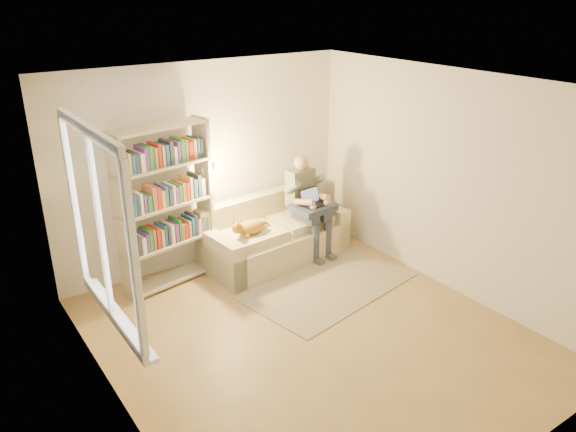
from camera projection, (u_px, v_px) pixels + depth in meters
floor at (311, 334)px, 5.93m from camera, size 4.50×4.50×0.00m
ceiling at (315, 86)px, 4.94m from camera, size 4.00×4.50×0.02m
wall_left at (109, 279)px, 4.38m from camera, size 0.02×4.50×2.60m
wall_right at (450, 183)px, 6.50m from camera, size 0.02×4.50×2.60m
wall_back at (206, 165)px, 7.14m from camera, size 4.00×0.02×2.60m
wall_front at (517, 329)px, 3.73m from camera, size 4.00×0.02×2.60m
window at (106, 259)px, 4.53m from camera, size 0.12×1.52×1.69m
sofa at (274, 237)px, 7.50m from camera, size 2.01×1.03×0.83m
person at (307, 200)px, 7.48m from camera, size 0.41×0.62×1.36m
cat at (250, 227)px, 7.02m from camera, size 0.60×0.25×0.22m
blanket at (311, 208)px, 7.40m from camera, size 0.56×0.48×0.08m
laptop at (310, 201)px, 7.37m from camera, size 0.34×0.28×0.28m
bookshelf at (165, 199)px, 6.57m from camera, size 1.36×0.50×1.99m
rug at (329, 286)px, 6.88m from camera, size 2.21×1.54×0.01m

